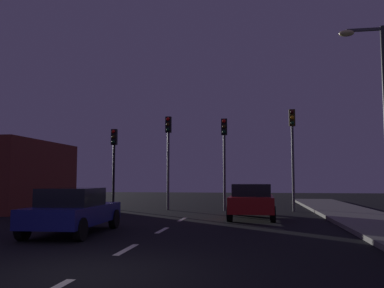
# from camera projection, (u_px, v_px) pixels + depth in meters

# --- Properties ---
(ground_plane) EXTENTS (80.00, 80.00, 0.00)m
(ground_plane) POSITION_uv_depth(u_px,v_px,m) (166.00, 228.00, 14.17)
(ground_plane) COLOR black
(lane_stripe_second) EXTENTS (0.16, 1.60, 0.01)m
(lane_stripe_second) POSITION_uv_depth(u_px,v_px,m) (127.00, 249.00, 9.83)
(lane_stripe_second) COLOR silver
(lane_stripe_second) RESTS_ON ground_plane
(lane_stripe_third) EXTENTS (0.16, 1.60, 0.01)m
(lane_stripe_third) POSITION_uv_depth(u_px,v_px,m) (162.00, 230.00, 13.58)
(lane_stripe_third) COLOR silver
(lane_stripe_third) RESTS_ON ground_plane
(lane_stripe_fourth) EXTENTS (0.16, 1.60, 0.01)m
(lane_stripe_fourth) POSITION_uv_depth(u_px,v_px,m) (182.00, 219.00, 17.32)
(lane_stripe_fourth) COLOR silver
(lane_stripe_fourth) RESTS_ON ground_plane
(traffic_signal_far_left) EXTENTS (0.32, 0.38, 4.57)m
(traffic_signal_far_left) POSITION_uv_depth(u_px,v_px,m) (114.00, 153.00, 23.52)
(traffic_signal_far_left) COLOR black
(traffic_signal_far_left) RESTS_ON ground_plane
(traffic_signal_center_left) EXTENTS (0.32, 0.38, 5.22)m
(traffic_signal_center_left) POSITION_uv_depth(u_px,v_px,m) (168.00, 145.00, 23.08)
(traffic_signal_center_left) COLOR #4C4C51
(traffic_signal_center_left) RESTS_ON ground_plane
(traffic_signal_center_right) EXTENTS (0.32, 0.38, 5.03)m
(traffic_signal_center_right) POSITION_uv_depth(u_px,v_px,m) (224.00, 146.00, 22.59)
(traffic_signal_center_right) COLOR #4C4C51
(traffic_signal_center_right) RESTS_ON ground_plane
(traffic_signal_far_right) EXTENTS (0.32, 0.38, 5.45)m
(traffic_signal_far_right) POSITION_uv_depth(u_px,v_px,m) (293.00, 140.00, 22.06)
(traffic_signal_far_right) COLOR #4C4C51
(traffic_signal_far_right) RESTS_ON ground_plane
(car_stopped_ahead) EXTENTS (1.95, 4.38, 1.49)m
(car_stopped_ahead) POSITION_uv_depth(u_px,v_px,m) (252.00, 201.00, 17.84)
(car_stopped_ahead) COLOR #B21919
(car_stopped_ahead) RESTS_ON ground_plane
(car_adjacent_lane) EXTENTS (2.02, 4.25, 1.41)m
(car_adjacent_lane) POSITION_uv_depth(u_px,v_px,m) (73.00, 210.00, 12.76)
(car_adjacent_lane) COLOR navy
(car_adjacent_lane) RESTS_ON ground_plane
(street_lamp_right) EXTENTS (1.65, 0.36, 7.35)m
(street_lamp_right) POSITION_uv_depth(u_px,v_px,m) (379.00, 105.00, 15.03)
(street_lamp_right) COLOR #2D2D30
(street_lamp_right) RESTS_ON ground_plane
(storefront_left) EXTENTS (5.55, 7.12, 3.75)m
(storefront_left) POSITION_uv_depth(u_px,v_px,m) (1.00, 176.00, 22.66)
(storefront_left) COLOR maroon
(storefront_left) RESTS_ON ground_plane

